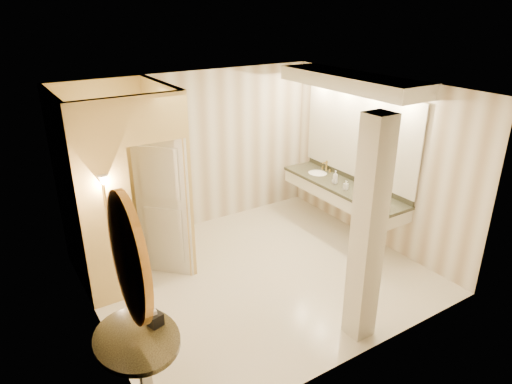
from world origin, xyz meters
TOP-DOWN VIEW (x-y plane):
  - floor at (0.00, 0.00)m, footprint 4.50×4.50m
  - ceiling at (0.00, 0.00)m, footprint 4.50×4.50m
  - wall_back at (0.00, 2.00)m, footprint 4.50×0.02m
  - wall_front at (0.00, -2.00)m, footprint 4.50×0.02m
  - wall_left at (-2.25, 0.00)m, footprint 0.02×4.00m
  - wall_right at (2.25, 0.00)m, footprint 0.02×4.00m
  - toilet_closet at (-1.14, 0.96)m, footprint 1.50×1.55m
  - wall_sconce at (-1.93, 0.43)m, footprint 0.14×0.14m
  - vanity at (1.98, 0.40)m, footprint 0.75×2.66m
  - console_shelf at (-2.21, -1.40)m, footprint 0.96×0.96m
  - pillar at (0.35, -1.70)m, footprint 0.28×0.28m
  - tissue_box at (-2.02, -1.33)m, footprint 0.15×0.15m
  - toilet at (-1.53, 1.75)m, footprint 0.48×0.78m
  - soap_bottle_a at (1.84, 0.22)m, footprint 0.08×0.08m
  - soap_bottle_b at (1.87, 0.53)m, footprint 0.11×0.11m
  - soap_bottle_c at (1.86, 0.51)m, footprint 0.12×0.12m

SIDE VIEW (x-z plane):
  - floor at x=0.00m, z-range 0.00..0.00m
  - toilet at x=-1.53m, z-range 0.00..0.76m
  - soap_bottle_b at x=1.87m, z-range 0.88..0.99m
  - tissue_box at x=-2.02m, z-range 0.88..1.00m
  - soap_bottle_a at x=1.84m, z-range 0.88..1.02m
  - soap_bottle_c at x=1.86m, z-range 0.88..1.11m
  - console_shelf at x=-2.21m, z-range 0.38..2.31m
  - wall_back at x=0.00m, z-range 0.00..2.70m
  - wall_front at x=0.00m, z-range 0.00..2.70m
  - wall_left at x=-2.25m, z-range 0.00..2.70m
  - wall_right at x=2.25m, z-range 0.00..2.70m
  - pillar at x=0.35m, z-range 0.00..2.70m
  - toilet_closet at x=-1.14m, z-range 0.04..2.74m
  - vanity at x=1.98m, z-range 0.58..2.67m
  - wall_sconce at x=-1.93m, z-range 1.52..1.94m
  - ceiling at x=0.00m, z-range 2.70..2.70m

